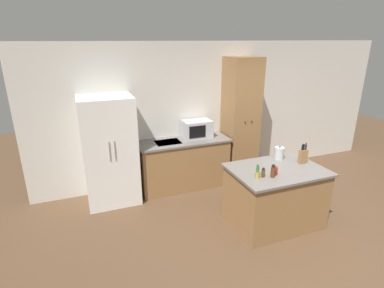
# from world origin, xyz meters

# --- Properties ---
(ground_plane) EXTENTS (14.00, 14.00, 0.00)m
(ground_plane) POSITION_xyz_m (0.00, 0.00, 0.00)
(ground_plane) COLOR brown
(wall_back) EXTENTS (7.20, 0.06, 2.60)m
(wall_back) POSITION_xyz_m (0.00, 2.33, 1.30)
(wall_back) COLOR beige
(wall_back) RESTS_ON ground_plane
(refrigerator) EXTENTS (0.84, 0.70, 1.80)m
(refrigerator) POSITION_xyz_m (-2.25, 1.96, 0.90)
(refrigerator) COLOR white
(refrigerator) RESTS_ON ground_plane
(back_counter) EXTENTS (1.66, 0.62, 0.91)m
(back_counter) POSITION_xyz_m (-0.95, 2.01, 0.46)
(back_counter) COLOR olive
(back_counter) RESTS_ON ground_plane
(pantry_cabinet) EXTENTS (0.58, 0.58, 2.34)m
(pantry_cabinet) POSITION_xyz_m (0.20, 2.02, 1.17)
(pantry_cabinet) COLOR olive
(pantry_cabinet) RESTS_ON ground_plane
(kitchen_island) EXTENTS (1.32, 0.94, 0.89)m
(kitchen_island) POSITION_xyz_m (-0.10, 0.41, 0.44)
(kitchen_island) COLOR olive
(kitchen_island) RESTS_ON ground_plane
(microwave) EXTENTS (0.52, 0.37, 0.31)m
(microwave) POSITION_xyz_m (-0.66, 2.10, 1.07)
(microwave) COLOR #B2B5B7
(microwave) RESTS_ON back_counter
(knife_block) EXTENTS (0.13, 0.06, 0.32)m
(knife_block) POSITION_xyz_m (0.36, 0.44, 1.00)
(knife_block) COLOR olive
(knife_block) RESTS_ON kitchen_island
(spice_bottle_tall_dark) EXTENTS (0.04, 0.04, 0.17)m
(spice_bottle_tall_dark) POSITION_xyz_m (-0.51, 0.30, 0.96)
(spice_bottle_tall_dark) COLOR #337033
(spice_bottle_tall_dark) RESTS_ON kitchen_island
(spice_bottle_short_red) EXTENTS (0.04, 0.04, 0.11)m
(spice_bottle_short_red) POSITION_xyz_m (-0.54, 0.25, 0.94)
(spice_bottle_short_red) COLOR gold
(spice_bottle_short_red) RESTS_ON kitchen_island
(spice_bottle_amber_oil) EXTENTS (0.06, 0.06, 0.18)m
(spice_bottle_amber_oil) POSITION_xyz_m (-0.33, 0.20, 0.97)
(spice_bottle_amber_oil) COLOR #563319
(spice_bottle_amber_oil) RESTS_ON kitchen_island
(spice_bottle_green_herb) EXTENTS (0.05, 0.05, 0.13)m
(spice_bottle_green_herb) POSITION_xyz_m (-0.45, 0.25, 0.95)
(spice_bottle_green_herb) COLOR #563319
(spice_bottle_green_herb) RESTS_ON kitchen_island
(spice_bottle_pale_salt) EXTENTS (0.06, 0.06, 0.12)m
(spice_bottle_pale_salt) POSITION_xyz_m (-0.25, 0.26, 0.94)
(spice_bottle_pale_salt) COLOR #B2281E
(spice_bottle_pale_salt) RESTS_ON kitchen_island
(kettle) EXTENTS (0.15, 0.15, 0.21)m
(kettle) POSITION_xyz_m (0.15, 0.72, 0.98)
(kettle) COLOR #B2B5B7
(kettle) RESTS_ON kitchen_island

